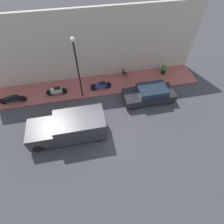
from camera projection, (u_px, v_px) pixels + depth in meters
ground_plane at (108, 132)px, 12.78m from camera, size 60.00×60.00×0.00m
sidewalk at (98, 86)px, 15.90m from camera, size 2.70×18.40×0.13m
building_facade at (93, 47)px, 14.55m from camera, size 0.30×18.40×6.09m
parked_car at (149, 94)px, 14.40m from camera, size 1.82×4.19×1.30m
delivery_van at (69, 127)px, 11.96m from camera, size 2.05×5.21×1.73m
motorcycle_black at (13, 99)px, 14.14m from camera, size 0.30×2.12×0.73m
scooter_silver at (57, 91)px, 14.75m from camera, size 0.30×1.77×0.78m
motorcycle_blue at (101, 86)px, 15.17m from camera, size 0.30×1.87×0.76m
streetlamp at (77, 63)px, 12.42m from camera, size 0.32×0.32×5.22m
potted_plant at (164, 69)px, 16.60m from camera, size 0.55×0.55×0.85m
cafe_chair at (124, 72)px, 16.18m from camera, size 0.40×0.40×0.95m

